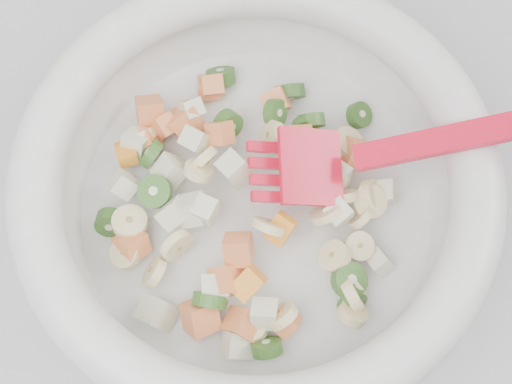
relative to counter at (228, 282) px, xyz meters
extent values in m
cube|color=#9B9A9F|center=(0.00, 0.00, 0.00)|extent=(2.00, 0.60, 0.90)
cylinder|color=white|center=(0.03, -0.06, 0.46)|extent=(0.30, 0.30, 0.02)
torus|color=white|center=(0.03, -0.06, 0.53)|extent=(0.36, 0.36, 0.04)
cylinder|color=beige|center=(0.11, -0.03, 0.48)|extent=(0.03, 0.04, 0.02)
cylinder|color=beige|center=(0.03, -0.09, 0.51)|extent=(0.03, 0.03, 0.03)
cylinder|color=beige|center=(-0.04, -0.08, 0.49)|extent=(0.03, 0.02, 0.03)
cylinder|color=beige|center=(0.08, -0.14, 0.48)|extent=(0.02, 0.03, 0.03)
cylinder|color=beige|center=(0.07, -0.12, 0.49)|extent=(0.03, 0.04, 0.03)
cylinder|color=beige|center=(0.11, -0.09, 0.49)|extent=(0.04, 0.04, 0.01)
cylinder|color=beige|center=(0.09, -0.08, 0.49)|extent=(0.03, 0.02, 0.03)
cylinder|color=beige|center=(0.02, -0.15, 0.49)|extent=(0.03, 0.03, 0.03)
cylinder|color=beige|center=(0.10, -0.09, 0.48)|extent=(0.03, 0.02, 0.03)
cylinder|color=beige|center=(-0.07, -0.09, 0.48)|extent=(0.03, 0.03, 0.03)
cylinder|color=beige|center=(-0.01, -0.03, 0.50)|extent=(0.03, 0.03, 0.03)
cylinder|color=beige|center=(0.07, -0.09, 0.50)|extent=(0.04, 0.03, 0.03)
cylinder|color=beige|center=(0.11, -0.08, 0.49)|extent=(0.03, 0.03, 0.03)
cylinder|color=beige|center=(0.07, -0.15, 0.48)|extent=(0.02, 0.03, 0.03)
cylinder|color=beige|center=(0.07, -0.16, 0.48)|extent=(0.03, 0.03, 0.02)
cylinder|color=beige|center=(-0.05, 0.02, 0.48)|extent=(0.03, 0.02, 0.03)
cylinder|color=beige|center=(-0.08, -0.07, 0.48)|extent=(0.03, 0.03, 0.02)
cylinder|color=beige|center=(-0.07, -0.05, 0.48)|extent=(0.04, 0.04, 0.01)
cylinder|color=beige|center=(-0.01, -0.15, 0.48)|extent=(0.03, 0.03, 0.02)
cylinder|color=beige|center=(0.09, -0.12, 0.48)|extent=(0.03, 0.03, 0.02)
cylinder|color=beige|center=(0.05, -0.01, 0.49)|extent=(0.03, 0.03, 0.03)
cylinder|color=beige|center=(-0.01, -0.02, 0.50)|extent=(0.03, 0.02, 0.03)
cylinder|color=beige|center=(0.09, -0.06, 0.49)|extent=(0.02, 0.02, 0.02)
cube|color=#FE7350|center=(0.02, 0.05, 0.48)|extent=(0.02, 0.03, 0.02)
cube|color=#FE7350|center=(0.01, 0.00, 0.50)|extent=(0.03, 0.03, 0.03)
cube|color=#FE7350|center=(-0.04, -0.13, 0.48)|extent=(0.03, 0.03, 0.04)
cube|color=#FE7350|center=(0.00, -0.10, 0.50)|extent=(0.03, 0.03, 0.03)
cube|color=#FE7350|center=(-0.01, 0.03, 0.48)|extent=(0.03, 0.04, 0.04)
cube|color=#FE7350|center=(-0.03, 0.03, 0.48)|extent=(0.02, 0.03, 0.03)
cube|color=#FE7350|center=(0.02, -0.16, 0.48)|extent=(0.03, 0.03, 0.02)
cube|color=#FE7350|center=(-0.08, -0.06, 0.48)|extent=(0.03, 0.03, 0.03)
cube|color=#FE7350|center=(-0.04, 0.04, 0.48)|extent=(0.03, 0.03, 0.03)
cube|color=#FE7350|center=(0.11, -0.04, 0.48)|extent=(0.03, 0.03, 0.04)
cube|color=#FE7350|center=(0.02, 0.05, 0.48)|extent=(0.02, 0.02, 0.02)
cube|color=#FE7350|center=(-0.01, -0.12, 0.49)|extent=(0.03, 0.03, 0.03)
cube|color=#FE7350|center=(0.07, -0.03, 0.50)|extent=(0.03, 0.03, 0.02)
cube|color=#FE7350|center=(-0.01, -0.15, 0.48)|extent=(0.04, 0.03, 0.03)
cube|color=#FE7350|center=(-0.05, 0.02, 0.48)|extent=(0.03, 0.02, 0.03)
cube|color=#FE7350|center=(0.07, 0.02, 0.48)|extent=(0.03, 0.02, 0.03)
cylinder|color=#53A838|center=(0.06, 0.01, 0.49)|extent=(0.03, 0.03, 0.03)
cylinder|color=#53A838|center=(0.13, -0.01, 0.48)|extent=(0.03, 0.03, 0.02)
cylinder|color=#53A838|center=(0.08, 0.03, 0.48)|extent=(0.03, 0.02, 0.03)
cylinder|color=#53A838|center=(0.03, 0.06, 0.48)|extent=(0.03, 0.03, 0.03)
cylinder|color=#53A838|center=(-0.09, -0.04, 0.47)|extent=(0.03, 0.03, 0.03)
cylinder|color=#53A838|center=(0.07, -0.14, 0.49)|extent=(0.03, 0.03, 0.02)
cylinder|color=#53A838|center=(-0.05, -0.03, 0.49)|extent=(0.04, 0.04, 0.02)
cylinder|color=#53A838|center=(-0.03, -0.13, 0.49)|extent=(0.03, 0.03, 0.04)
cylinder|color=#53A838|center=(-0.05, 0.00, 0.49)|extent=(0.03, 0.03, 0.03)
cylinder|color=#53A838|center=(0.08, -0.01, 0.49)|extent=(0.03, 0.02, 0.03)
cylinder|color=#53A838|center=(0.00, -0.17, 0.48)|extent=(0.02, 0.02, 0.02)
cylinder|color=#53A838|center=(0.09, -0.01, 0.49)|extent=(0.03, 0.02, 0.03)
cylinder|color=#53A838|center=(0.02, 0.01, 0.49)|extent=(0.03, 0.02, 0.03)
cylinder|color=#53A838|center=(0.07, -0.15, 0.48)|extent=(0.03, 0.02, 0.03)
cube|color=beige|center=(-0.03, -0.06, 0.50)|extent=(0.03, 0.03, 0.03)
cube|color=beige|center=(-0.02, -0.06, 0.50)|extent=(0.03, 0.02, 0.02)
cube|color=beige|center=(0.00, 0.03, 0.49)|extent=(0.02, 0.02, 0.02)
cube|color=beige|center=(0.13, -0.08, 0.48)|extent=(0.03, 0.02, 0.02)
cube|color=beige|center=(-0.01, 0.00, 0.50)|extent=(0.03, 0.03, 0.02)
cube|color=beige|center=(0.09, -0.06, 0.49)|extent=(0.03, 0.03, 0.03)
cube|color=beige|center=(-0.04, -0.05, 0.49)|extent=(0.03, 0.03, 0.03)
cube|color=beige|center=(0.01, -0.04, 0.50)|extent=(0.03, 0.03, 0.03)
cube|color=beige|center=(-0.07, -0.12, 0.47)|extent=(0.04, 0.03, 0.03)
cube|color=beige|center=(-0.02, -0.16, 0.48)|extent=(0.03, 0.03, 0.03)
cube|color=beige|center=(-0.03, -0.12, 0.49)|extent=(0.03, 0.02, 0.03)
cube|color=beige|center=(0.08, -0.09, 0.50)|extent=(0.03, 0.02, 0.02)
cube|color=beige|center=(0.01, -0.15, 0.49)|extent=(0.03, 0.03, 0.03)
cube|color=beige|center=(-0.05, 0.02, 0.48)|extent=(0.03, 0.03, 0.03)
cube|color=beige|center=(0.10, -0.13, 0.47)|extent=(0.02, 0.02, 0.02)
cube|color=beige|center=(-0.07, -0.02, 0.48)|extent=(0.02, 0.03, 0.03)
cube|color=beige|center=(-0.03, -0.02, 0.49)|extent=(0.03, 0.03, 0.03)
cube|color=gold|center=(0.00, -0.12, 0.49)|extent=(0.03, 0.03, 0.03)
cube|color=gold|center=(0.03, -0.09, 0.50)|extent=(0.03, 0.03, 0.02)
cube|color=gold|center=(-0.06, 0.01, 0.48)|extent=(0.02, 0.02, 0.02)
cube|color=red|center=(0.07, -0.05, 0.51)|extent=(0.06, 0.07, 0.03)
cube|color=red|center=(0.04, -0.03, 0.51)|extent=(0.03, 0.01, 0.01)
cube|color=red|center=(0.04, -0.04, 0.51)|extent=(0.03, 0.01, 0.01)
cube|color=red|center=(0.03, -0.05, 0.51)|extent=(0.03, 0.01, 0.01)
cube|color=red|center=(0.03, -0.07, 0.51)|extent=(0.03, 0.01, 0.01)
cube|color=red|center=(0.18, -0.08, 0.55)|extent=(0.17, 0.05, 0.07)
camera|label=1|loc=(-0.03, -0.24, 1.01)|focal=50.00mm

